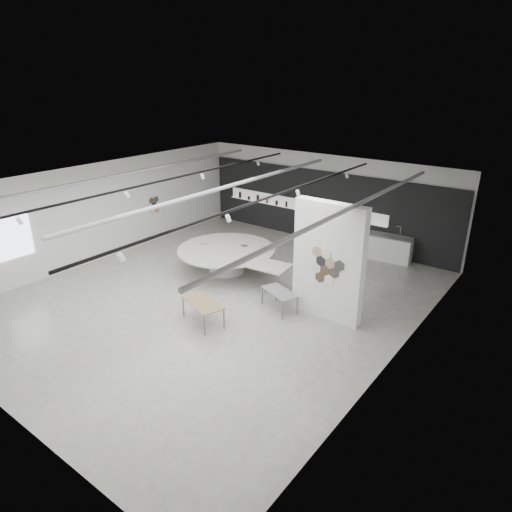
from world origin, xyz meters
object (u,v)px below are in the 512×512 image
Objects in this scene: partition_column at (328,262)px; kitchen_counter at (389,248)px; sample_table_wood at (203,304)px; sample_table_stone at (280,293)px; display_island at (228,257)px.

partition_column is 1.95× the size of kitchen_counter.
sample_table_wood is 8.43m from kitchen_counter.
kitchen_counter reaches higher than sample_table_wood.
partition_column is 1.90m from sample_table_stone.
sample_table_stone is 0.74× the size of kitchen_counter.
display_island is 3.08× the size of sample_table_wood.
display_island is at bearing 158.31° from sample_table_stone.
sample_table_stone is at bearing -106.21° from kitchen_counter.
partition_column is 2.63× the size of sample_table_stone.
partition_column reaches higher than kitchen_counter.
kitchen_counter is at bearing 42.76° from display_island.
sample_table_wood is 1.15× the size of sample_table_stone.
display_island is 3.76m from sample_table_wood.
partition_column is at bearing 42.72° from sample_table_wood.
display_island reaches higher than sample_table_wood.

